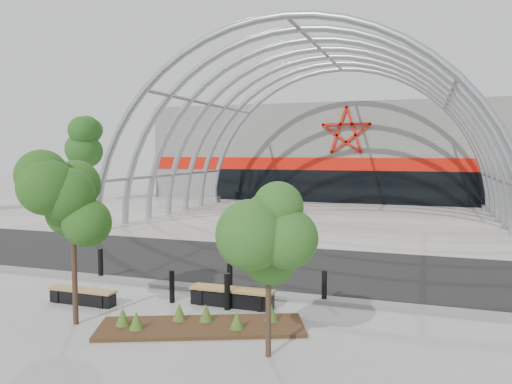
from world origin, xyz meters
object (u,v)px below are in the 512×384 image
object	(u,v)px
street_tree_1	(269,238)
bollard_2	(230,280)
bench_1	(232,297)
street_tree_0	(72,205)
bench_0	(83,297)

from	to	relation	value
street_tree_1	bollard_2	xyz separation A→B (m)	(-2.22, 3.49, -1.91)
bench_1	street_tree_0	bearing A→B (deg)	-140.56
street_tree_1	bench_0	world-z (taller)	street_tree_1
street_tree_0	bollard_2	world-z (taller)	street_tree_0
bench_1	street_tree_1	bearing A→B (deg)	-56.04
street_tree_0	street_tree_1	distance (m)	4.94
street_tree_1	bench_1	size ratio (longest dim) A/B	1.46
street_tree_0	bench_1	xyz separation A→B (m)	(3.02, 2.48, -2.63)
bollard_2	street_tree_1	bearing A→B (deg)	-57.46
bench_0	street_tree_0	bearing A→B (deg)	-57.58
street_tree_0	street_tree_1	world-z (taller)	street_tree_0
street_tree_1	street_tree_0	bearing A→B (deg)	176.27
street_tree_0	bench_1	world-z (taller)	street_tree_0
bench_0	bench_1	bearing A→B (deg)	15.99
street_tree_0	bench_1	bearing A→B (deg)	39.44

